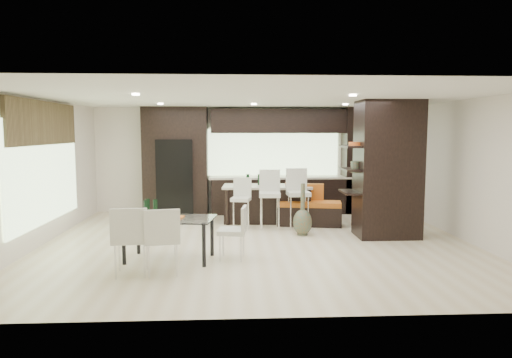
{
  "coord_description": "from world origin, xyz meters",
  "views": [
    {
      "loc": [
        -0.46,
        -8.43,
        2.1
      ],
      "look_at": [
        0.0,
        0.6,
        1.15
      ],
      "focal_mm": 32.0,
      "sensor_mm": 36.0,
      "label": 1
    }
  ],
  "objects": [
    {
      "name": "ceiling_spots",
      "position": [
        0.0,
        0.25,
        2.68
      ],
      "size": [
        4.0,
        3.0,
        0.02
      ],
      "primitive_type": "cube",
      "color": "white",
      "rests_on": "ceiling"
    },
    {
      "name": "bench",
      "position": [
        1.25,
        1.56,
        0.27
      ],
      "size": [
        1.48,
        0.79,
        0.54
      ],
      "primitive_type": "cube",
      "rotation": [
        0.0,
        0.0,
        -0.18
      ],
      "color": "black",
      "rests_on": "ground"
    },
    {
      "name": "left_wall",
      "position": [
        -4.0,
        0.0,
        1.35
      ],
      "size": [
        0.02,
        7.0,
        2.7
      ],
      "primitive_type": "cube",
      "color": "white",
      "rests_on": "ground"
    },
    {
      "name": "refrigerator",
      "position": [
        -1.9,
        3.12,
        0.95
      ],
      "size": [
        0.9,
        0.68,
        1.9
      ],
      "primitive_type": "cube",
      "color": "black",
      "rests_on": "ground"
    },
    {
      "name": "stool_right",
      "position": [
        0.95,
        1.26,
        0.52
      ],
      "size": [
        0.5,
        0.5,
        1.04
      ],
      "primitive_type": "cube",
      "rotation": [
        0.0,
        0.0,
        0.08
      ],
      "color": "beige",
      "rests_on": "ground"
    },
    {
      "name": "ground",
      "position": [
        0.0,
        0.0,
        0.0
      ],
      "size": [
        8.0,
        8.0,
        0.0
      ],
      "primitive_type": "plane",
      "color": "beige",
      "rests_on": "ground"
    },
    {
      "name": "chair_far",
      "position": [
        -1.95,
        -1.82,
        0.47
      ],
      "size": [
        0.56,
        0.56,
        0.95
      ],
      "primitive_type": "cube",
      "rotation": [
        0.0,
        0.0,
        0.11
      ],
      "color": "beige",
      "rests_on": "ground"
    },
    {
      "name": "window_left",
      "position": [
        -3.96,
        0.2,
        1.35
      ],
      "size": [
        0.04,
        3.2,
        1.9
      ],
      "primitive_type": "cube",
      "color": "#B2D199",
      "rests_on": "left_wall"
    },
    {
      "name": "partition_column",
      "position": [
        2.6,
        0.4,
        1.35
      ],
      "size": [
        1.2,
        0.8,
        2.7
      ],
      "primitive_type": "cube",
      "color": "black",
      "rests_on": "ground"
    },
    {
      "name": "back_cabinetry",
      "position": [
        0.5,
        3.17,
        1.35
      ],
      "size": [
        6.8,
        0.68,
        2.7
      ],
      "primitive_type": "cube",
      "color": "black",
      "rests_on": "ground"
    },
    {
      "name": "stone_accent",
      "position": [
        -3.93,
        0.2,
        2.25
      ],
      "size": [
        0.08,
        3.0,
        0.8
      ],
      "primitive_type": "cube",
      "color": "brown",
      "rests_on": "left_wall"
    },
    {
      "name": "stool_left",
      "position": [
        -0.29,
        1.29,
        0.44
      ],
      "size": [
        0.47,
        0.47,
        0.88
      ],
      "primitive_type": "cube",
      "rotation": [
        0.0,
        0.0,
        -0.22
      ],
      "color": "beige",
      "rests_on": "ground"
    },
    {
      "name": "kitchen_island",
      "position": [
        0.33,
        2.02,
        0.42
      ],
      "size": [
        2.08,
        1.0,
        0.84
      ],
      "primitive_type": "cube",
      "rotation": [
        0.0,
        0.0,
        -0.07
      ],
      "color": "black",
      "rests_on": "ground"
    },
    {
      "name": "floor_vase",
      "position": [
        0.94,
        0.59,
        0.53
      ],
      "size": [
        0.49,
        0.49,
        1.06
      ],
      "primitive_type": null,
      "rotation": [
        0.0,
        0.0,
        -0.34
      ],
      "color": "#4B503A",
      "rests_on": "ground"
    },
    {
      "name": "chair_near",
      "position": [
        -1.5,
        -1.81,
        0.46
      ],
      "size": [
        0.58,
        0.58,
        0.93
      ],
      "primitive_type": "cube",
      "rotation": [
        0.0,
        0.0,
        0.18
      ],
      "color": "beige",
      "rests_on": "ground"
    },
    {
      "name": "right_wall",
      "position": [
        4.0,
        0.0,
        1.35
      ],
      "size": [
        0.02,
        7.0,
        2.7
      ],
      "primitive_type": "cube",
      "color": "white",
      "rests_on": "ground"
    },
    {
      "name": "back_wall",
      "position": [
        0.0,
        3.5,
        1.35
      ],
      "size": [
        8.0,
        0.02,
        2.7
      ],
      "primitive_type": "cube",
      "color": "white",
      "rests_on": "ground"
    },
    {
      "name": "dining_table",
      "position": [
        -1.5,
        -1.08,
        0.35
      ],
      "size": [
        1.55,
        1.01,
        0.69
      ],
      "primitive_type": "cube",
      "rotation": [
        0.0,
        0.0,
        -0.15
      ],
      "color": "white",
      "rests_on": "ground"
    },
    {
      "name": "window_back",
      "position": [
        0.6,
        3.46,
        1.55
      ],
      "size": [
        3.4,
        0.04,
        1.2
      ],
      "primitive_type": "cube",
      "color": "#B2D199",
      "rests_on": "back_wall"
    },
    {
      "name": "chair_end",
      "position": [
        -0.48,
        -1.08,
        0.41
      ],
      "size": [
        0.5,
        0.5,
        0.81
      ],
      "primitive_type": "cube",
      "rotation": [
        0.0,
        0.0,
        1.43
      ],
      "color": "beige",
      "rests_on": "ground"
    },
    {
      "name": "ceiling",
      "position": [
        0.0,
        0.0,
        2.7
      ],
      "size": [
        8.0,
        7.0,
        0.02
      ],
      "primitive_type": "cube",
      "color": "white",
      "rests_on": "ground"
    },
    {
      "name": "stool_mid",
      "position": [
        0.33,
        1.26,
        0.51
      ],
      "size": [
        0.48,
        0.48,
        1.02
      ],
      "primitive_type": "cube",
      "rotation": [
        0.0,
        0.0,
        -0.06
      ],
      "color": "beige",
      "rests_on": "ground"
    }
  ]
}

